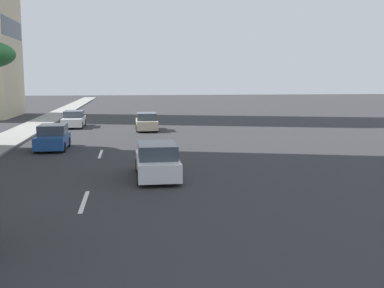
{
  "coord_description": "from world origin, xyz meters",
  "views": [
    {
      "loc": [
        -4.67,
        -1.65,
        4.52
      ],
      "look_at": [
        17.11,
        -4.7,
        1.46
      ],
      "focal_mm": 43.5,
      "sensor_mm": 36.0,
      "label": 1
    }
  ],
  "objects_px": {
    "car_fourth": "(157,161)",
    "car_fifth": "(147,122)",
    "car_second": "(53,138)",
    "car_third": "(74,119)"
  },
  "relations": [
    {
      "from": "car_fourth",
      "to": "car_fifth",
      "type": "distance_m",
      "value": 20.17
    },
    {
      "from": "car_second",
      "to": "car_fourth",
      "type": "distance_m",
      "value": 11.52
    },
    {
      "from": "car_third",
      "to": "car_fourth",
      "type": "xyz_separation_m",
      "value": [
        -24.08,
        -6.35,
        0.03
      ]
    },
    {
      "from": "car_second",
      "to": "car_third",
      "type": "relative_size",
      "value": 0.87
    },
    {
      "from": "car_third",
      "to": "car_fourth",
      "type": "bearing_deg",
      "value": 14.77
    },
    {
      "from": "car_second",
      "to": "car_fifth",
      "type": "height_order",
      "value": "car_second"
    },
    {
      "from": "car_fourth",
      "to": "car_third",
      "type": "bearing_deg",
      "value": 14.77
    },
    {
      "from": "car_fifth",
      "to": "car_fourth",
      "type": "bearing_deg",
      "value": 178.92
    },
    {
      "from": "car_third",
      "to": "car_fifth",
      "type": "relative_size",
      "value": 1.06
    },
    {
      "from": "car_third",
      "to": "car_fifth",
      "type": "height_order",
      "value": "car_fifth"
    }
  ]
}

